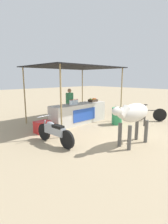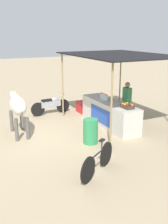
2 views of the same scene
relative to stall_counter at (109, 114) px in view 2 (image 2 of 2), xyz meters
The scene contains 11 objects.
ground_plane 2.25m from the stall_counter, 90.00° to the right, with size 60.00×60.00×0.00m, color tan.
stall_counter is the anchor object (origin of this frame).
stall_awning 2.14m from the stall_counter, 90.00° to the left, with size 4.20×3.20×2.71m.
water_bottle_row 0.69m from the stall_counter, behind, with size 0.52×0.07×0.25m.
fruit_crate 1.19m from the stall_counter, ahead, with size 0.44×0.32×0.18m.
vendor_behind_counter 0.84m from the stall_counter, 86.13° to the left, with size 0.34×0.22×1.65m.
cooler_box 2.10m from the stall_counter, behind, with size 0.60×0.44×0.48m, color red.
water_barrel 1.84m from the stall_counter, 51.07° to the right, with size 0.48×0.48×0.81m, color #2D8C51.
cow 3.43m from the stall_counter, 100.85° to the right, with size 1.83×0.58×1.44m.
motorcycle_parked 2.86m from the stall_counter, 148.88° to the right, with size 0.55×1.80×0.90m.
bicycle_leaning 3.66m from the stall_counter, 36.47° to the right, with size 0.94×1.41×0.85m.
Camera 2 is at (8.13, -2.97, 3.44)m, focal length 42.00 mm.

